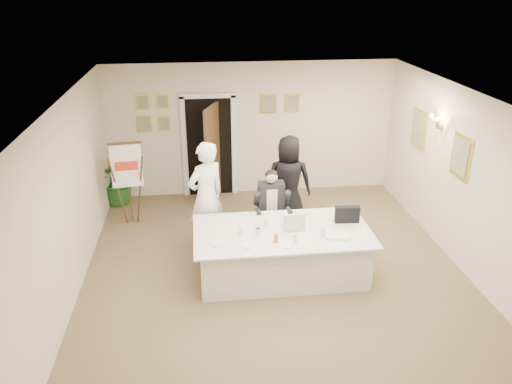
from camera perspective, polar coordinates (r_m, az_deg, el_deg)
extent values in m
plane|color=brown|center=(7.97, 2.33, -9.74)|extent=(7.00, 7.00, 0.00)
cube|color=white|center=(6.85, 2.71, 10.28)|extent=(6.00, 7.00, 0.02)
cube|color=#F4E2CE|center=(10.56, -0.50, 7.16)|extent=(6.00, 0.10, 2.80)
cube|color=#F4E2CE|center=(4.41, 10.10, -19.11)|extent=(6.00, 0.10, 2.80)
cube|color=#F4E2CE|center=(7.46, -20.90, -1.56)|extent=(0.10, 7.00, 2.80)
cube|color=#F4E2CE|center=(8.30, 23.42, 0.53)|extent=(0.10, 7.00, 2.80)
cube|color=black|center=(10.58, -5.35, 5.11)|extent=(0.92, 0.06, 2.10)
cube|color=white|center=(10.56, -8.17, 4.92)|extent=(0.10, 0.06, 2.20)
cube|color=white|center=(10.58, -2.52, 5.18)|extent=(0.10, 0.06, 2.20)
cube|color=#3C2313|center=(10.19, -4.99, 4.28)|extent=(0.33, 0.81, 2.02)
cube|color=silver|center=(7.87, 2.96, -7.00)|extent=(2.53, 1.27, 0.75)
cube|color=silver|center=(7.68, 3.02, -4.52)|extent=(2.71, 1.45, 0.03)
cube|color=white|center=(9.34, -14.65, 2.94)|extent=(0.57, 0.22, 0.78)
imported|color=white|center=(8.41, -5.70, -0.53)|extent=(0.84, 0.77, 1.92)
imported|color=black|center=(9.24, 3.73, 1.21)|extent=(0.92, 0.68, 1.74)
imported|color=#1D5820|center=(10.63, -15.49, 1.60)|extent=(1.09, 0.97, 1.12)
cube|color=black|center=(7.99, 10.38, -2.53)|extent=(0.39, 0.13, 0.27)
cube|color=white|center=(7.57, 9.20, -4.97)|extent=(0.38, 0.30, 0.03)
cylinder|color=white|center=(7.32, -4.39, -5.87)|extent=(0.22, 0.22, 0.01)
cylinder|color=white|center=(7.25, -0.83, -6.09)|extent=(0.21, 0.21, 0.01)
cylinder|color=white|center=(7.27, 3.45, -6.06)|extent=(0.27, 0.27, 0.01)
cylinder|color=silver|center=(7.50, -1.71, -4.48)|extent=(0.06, 0.06, 0.14)
cylinder|color=silver|center=(7.32, 4.47, -5.32)|extent=(0.07, 0.07, 0.14)
cylinder|color=silver|center=(7.52, 7.62, -4.64)|extent=(0.06, 0.06, 0.14)
cylinder|color=silver|center=(7.74, 1.06, -3.56)|extent=(0.07, 0.07, 0.14)
cylinder|color=#E05712|center=(7.31, 2.29, -5.34)|extent=(0.07, 0.07, 0.13)
cylinder|color=silver|center=(7.51, 0.22, -4.56)|extent=(0.11, 0.11, 0.11)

